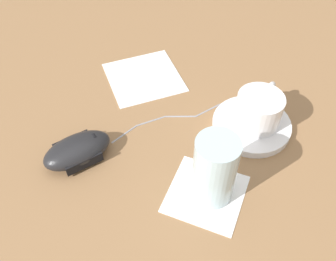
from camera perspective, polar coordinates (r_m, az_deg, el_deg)
ground_plane at (r=0.63m, az=0.03°, el=-2.28°), size 3.00×3.00×0.00m
saucer at (r=0.67m, az=12.58°, el=0.81°), size 0.14×0.14×0.01m
coffee_cup at (r=0.65m, az=13.72°, el=3.19°), size 0.08×0.11×0.06m
computer_mouse at (r=0.62m, az=-13.65°, el=-2.93°), size 0.10×0.13×0.04m
mouse_cable at (r=0.68m, az=4.10°, el=2.45°), size 0.22×0.22×0.00m
napkin_under_glass at (r=0.58m, az=5.79°, el=-9.54°), size 0.13×0.13×0.00m
drinking_glass at (r=0.53m, az=7.11°, el=-5.93°), size 0.06×0.06×0.11m
napkin_spare at (r=0.75m, az=-3.67°, el=8.12°), size 0.19×0.19×0.00m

